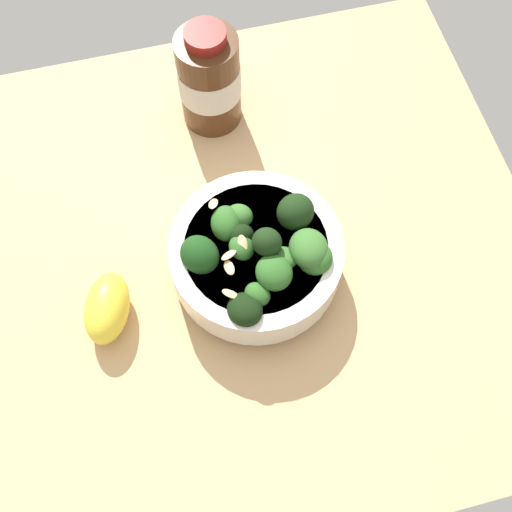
{
  "coord_description": "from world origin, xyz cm",
  "views": [
    {
      "loc": [
        -7.83,
        -30.64,
        65.38
      ],
      "look_at": [
        -0.95,
        -3.14,
        4.0
      ],
      "focal_mm": 44.27,
      "sensor_mm": 36.0,
      "label": 1
    }
  ],
  "objects": [
    {
      "name": "bottle_tall",
      "position": [
        -1.01,
        19.33,
        6.68
      ],
      "size": [
        7.47,
        7.47,
        14.18
      ],
      "color": "#472814",
      "rests_on": "ground_plane"
    },
    {
      "name": "lemon_wedge",
      "position": [
        -17.55,
        -4.53,
        2.56
      ],
      "size": [
        6.93,
        9.05,
        5.12
      ],
      "primitive_type": "ellipsoid",
      "rotation": [
        0.0,
        0.0,
        1.25
      ],
      "color": "yellow",
      "rests_on": "ground_plane"
    },
    {
      "name": "ground_plane",
      "position": [
        0.0,
        0.0,
        -1.98
      ],
      "size": [
        64.57,
        64.57,
        3.96
      ],
      "primitive_type": "cube",
      "color": "tan"
    },
    {
      "name": "bowl_of_broccoli",
      "position": [
        -0.82,
        -3.29,
        4.48
      ],
      "size": [
        18.53,
        18.53,
        10.78
      ],
      "color": "silver",
      "rests_on": "ground_plane"
    }
  ]
}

